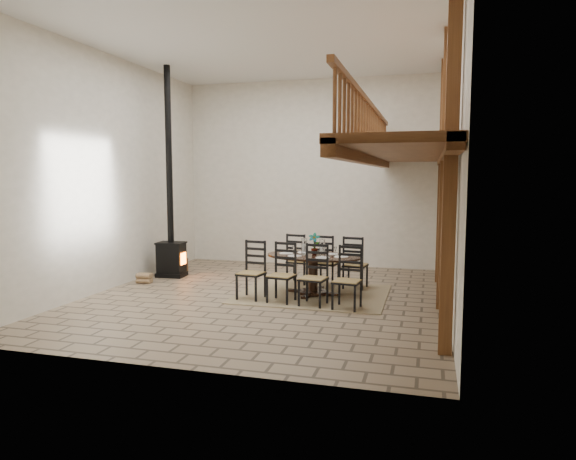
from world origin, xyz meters
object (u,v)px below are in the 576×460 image
(log_basket, at_px, (177,265))
(log_stack, at_px, (144,278))
(dining_table, at_px, (311,275))
(wood_stove, at_px, (171,230))

(log_basket, bearing_deg, log_stack, -95.51)
(dining_table, bearing_deg, wood_stove, 171.93)
(dining_table, height_order, log_basket, dining_table)
(log_stack, bearing_deg, dining_table, -2.48)
(log_basket, distance_m, log_stack, 1.34)
(log_stack, bearing_deg, wood_stove, 75.29)
(dining_table, xyz_separation_m, log_stack, (-3.94, 0.17, -0.30))
(dining_table, height_order, log_stack, dining_table)
(wood_stove, distance_m, log_stack, 1.35)
(dining_table, xyz_separation_m, wood_stove, (-3.71, 1.03, 0.71))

